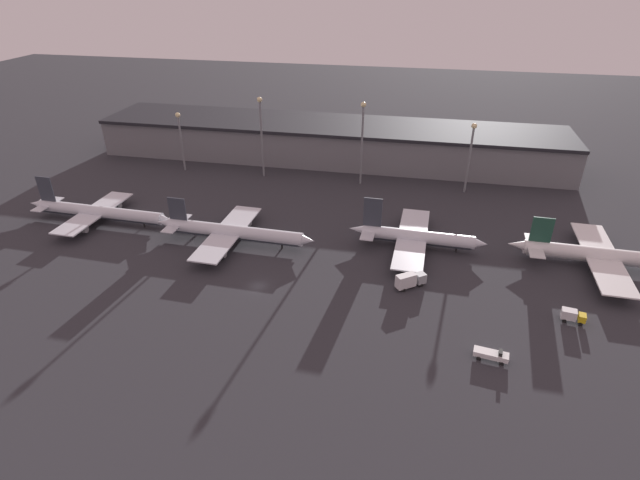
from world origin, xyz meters
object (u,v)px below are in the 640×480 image
airplane_2 (415,237)px  service_vehicle_2 (491,355)px  airplane_3 (609,256)px  airplane_1 (232,232)px  service_vehicle_1 (410,280)px  airplane_0 (98,212)px  service_vehicle_0 (572,315)px

airplane_2 → service_vehicle_2: bearing=-66.8°
airplane_2 → airplane_3: bearing=1.0°
airplane_1 → service_vehicle_1: size_ratio=6.23×
service_vehicle_1 → service_vehicle_2: (16.84, -21.76, -0.91)m
airplane_0 → airplane_3: airplane_0 is taller
service_vehicle_1 → service_vehicle_2: 27.53m
service_vehicle_1 → airplane_2: bearing=52.1°
airplane_3 → airplane_1: bearing=-174.2°
airplane_2 → service_vehicle_1: 19.98m
airplane_3 → service_vehicle_2: size_ratio=7.18×
airplane_3 → airplane_2: bearing=-179.0°
airplane_1 → airplane_0: bearing=176.5°
airplane_0 → airplane_1: 43.83m
airplane_0 → service_vehicle_0: (127.56, -22.26, -1.56)m
airplane_2 → service_vehicle_2: size_ratio=5.40×
service_vehicle_2 → airplane_3: bearing=61.0°
service_vehicle_0 → service_vehicle_1: size_ratio=0.70×
service_vehicle_0 → service_vehicle_2: (-18.09, -15.91, -0.36)m
airplane_2 → service_vehicle_2: 44.85m
airplane_0 → airplane_3: bearing=3.0°
service_vehicle_1 → service_vehicle_0: bearing=-46.1°
airplane_0 → service_vehicle_0: 129.50m
airplane_0 → airplane_2: 93.15m
service_vehicle_1 → airplane_0: bearing=133.4°
airplane_0 → airplane_3: (141.14, 2.89, 0.17)m
airplane_2 → service_vehicle_1: (-0.45, -19.94, -1.07)m
airplane_2 → service_vehicle_0: (34.48, -25.79, -1.62)m
airplane_3 → service_vehicle_1: airplane_3 is taller
airplane_0 → airplane_1: bearing=-3.5°
airplane_1 → service_vehicle_2: size_ratio=6.76×
airplane_0 → service_vehicle_2: 115.95m
service_vehicle_0 → service_vehicle_2: size_ratio=0.75×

